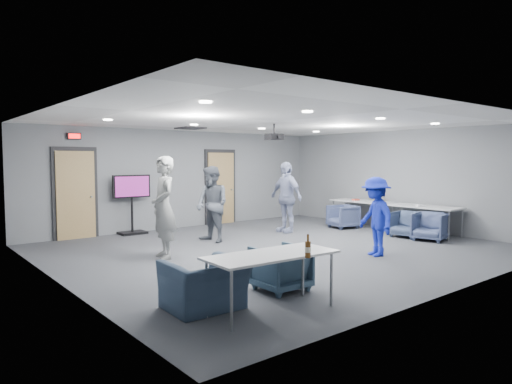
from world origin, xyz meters
TOP-DOWN VIEW (x-y plane):
  - floor at (0.00, 0.00)m, footprint 9.00×9.00m
  - ceiling at (0.00, 0.00)m, footprint 9.00×9.00m
  - wall_back at (0.00, 4.00)m, footprint 9.00×0.02m
  - wall_front at (0.00, -4.00)m, footprint 9.00×0.02m
  - wall_left at (-4.50, 0.00)m, footprint 0.02×8.00m
  - wall_right at (4.50, 0.00)m, footprint 0.02×8.00m
  - door_left at (-3.00, 3.95)m, footprint 1.06×0.17m
  - door_right at (1.20, 3.95)m, footprint 1.06×0.17m
  - exit_sign at (-3.00, 3.93)m, footprint 0.32×0.08m
  - hvac_diffuser at (-0.50, 2.80)m, footprint 0.60×0.60m
  - downlights at (0.00, 0.00)m, footprint 6.18×3.78m
  - person_a at (-2.39, 0.66)m, footprint 0.60×0.79m
  - person_b at (-0.72, 1.51)m, footprint 0.75×0.91m
  - person_c at (1.60, 1.53)m, footprint 0.45×1.08m
  - person_d at (0.95, -1.77)m, footprint 0.91×1.15m
  - chair_right_a at (3.31, 1.05)m, footprint 0.85×0.83m
  - chair_right_b at (3.35, -0.92)m, footprint 0.76×0.75m
  - chair_right_c at (3.35, -1.54)m, footprint 0.87×0.86m
  - chair_front_a at (-2.10, -2.37)m, footprint 0.73×0.74m
  - chair_front_b at (-3.42, -2.40)m, footprint 0.98×0.87m
  - table_right_a at (4.00, 0.94)m, footprint 0.75×1.79m
  - table_right_b at (4.00, -0.96)m, footprint 0.79×1.89m
  - table_front_left at (-2.82, -3.00)m, footprint 1.73×0.79m
  - bottle_front at (-2.64, -3.45)m, footprint 0.07×0.07m
  - bottle_right at (4.20, 0.47)m, footprint 0.08×0.08m
  - snack_box at (3.93, 1.11)m, footprint 0.21×0.15m
  - wrapper at (3.85, -0.97)m, footprint 0.23×0.20m
  - tv_stand at (-1.67, 3.75)m, footprint 0.99×0.47m
  - projector at (0.25, 0.46)m, footprint 0.37×0.35m

SIDE VIEW (x-z plane):
  - floor at x=0.00m, z-range 0.00..0.00m
  - chair_front_b at x=-3.42m, z-range 0.00..0.62m
  - chair_right_b at x=3.35m, z-range 0.00..0.63m
  - chair_right_a at x=3.31m, z-range 0.00..0.64m
  - chair_front_a at x=-2.10m, z-range 0.00..0.65m
  - chair_right_c at x=3.35m, z-range 0.00..0.66m
  - table_front_left at x=-2.82m, z-range 0.32..1.05m
  - table_right_a at x=4.00m, z-range 0.32..1.05m
  - table_right_b at x=4.00m, z-range 0.32..1.05m
  - snack_box at x=3.93m, z-range 0.73..0.77m
  - wrapper at x=3.85m, z-range 0.73..0.77m
  - person_d at x=0.95m, z-range 0.00..1.55m
  - bottle_front at x=-2.64m, z-range 0.69..0.97m
  - bottle_right at x=4.20m, z-range 0.69..0.99m
  - tv_stand at x=-1.67m, z-range 0.10..1.61m
  - person_b at x=-0.72m, z-range 0.00..1.75m
  - person_c at x=1.60m, z-range 0.00..1.84m
  - person_a at x=-2.39m, z-range 0.00..1.96m
  - door_left at x=-3.00m, z-range -0.05..2.19m
  - door_right at x=1.20m, z-range -0.05..2.19m
  - wall_back at x=0.00m, z-range 0.00..2.70m
  - wall_front at x=0.00m, z-range 0.00..2.70m
  - wall_left at x=-4.50m, z-range 0.00..2.70m
  - wall_right at x=4.50m, z-range 0.00..2.70m
  - projector at x=0.25m, z-range 2.23..2.58m
  - exit_sign at x=-3.00m, z-range 2.37..2.53m
  - downlights at x=0.00m, z-range 2.67..2.69m
  - hvac_diffuser at x=-0.50m, z-range 2.67..2.70m
  - ceiling at x=0.00m, z-range 2.70..2.70m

